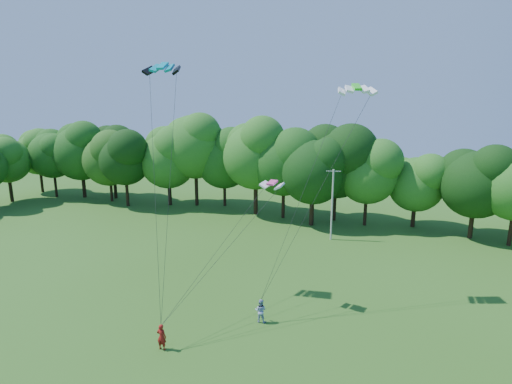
% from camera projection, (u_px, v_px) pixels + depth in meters
% --- Properties ---
extents(utility_pole, '(1.52, 0.41, 7.71)m').
position_uv_depth(utility_pole, '(332.00, 204.00, 42.43)').
color(utility_pole, '#B2B2A9').
rests_on(utility_pole, ground).
extents(kite_flyer_left, '(0.63, 0.43, 1.65)m').
position_uv_depth(kite_flyer_left, '(162.00, 337.00, 23.75)').
color(kite_flyer_left, maroon).
rests_on(kite_flyer_left, ground).
extents(kite_flyer_right, '(0.82, 0.65, 1.64)m').
position_uv_depth(kite_flyer_right, '(261.00, 311.00, 26.78)').
color(kite_flyer_right, '#99A8D5').
rests_on(kite_flyer_right, ground).
extents(kite_teal, '(2.75, 1.52, 0.64)m').
position_uv_depth(kite_teal, '(163.00, 66.00, 28.60)').
color(kite_teal, '#058DA2').
rests_on(kite_teal, ground).
extents(kite_green, '(2.83, 1.98, 0.56)m').
position_uv_depth(kite_green, '(357.00, 87.00, 27.89)').
color(kite_green, '#2BDB20').
rests_on(kite_green, ground).
extents(kite_pink, '(1.77, 1.06, 0.29)m').
position_uv_depth(kite_pink, '(272.00, 183.00, 27.63)').
color(kite_pink, '#E94094').
rests_on(kite_pink, ground).
extents(tree_back_west, '(8.19, 8.19, 11.92)m').
position_uv_depth(tree_back_west, '(108.00, 152.00, 58.73)').
color(tree_back_west, '#2F2113').
rests_on(tree_back_west, ground).
extents(tree_back_center, '(8.39, 8.39, 12.21)m').
position_uv_depth(tree_back_center, '(313.00, 163.00, 46.86)').
color(tree_back_center, '#331F14').
rests_on(tree_back_center, ground).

